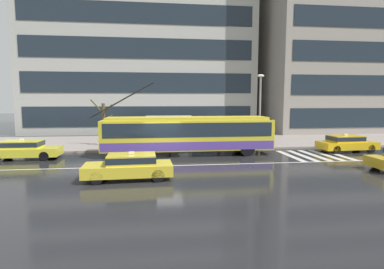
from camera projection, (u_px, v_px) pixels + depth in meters
ground_plane at (163, 162)px, 19.57m from camera, size 160.00×160.00×0.00m
sidewalk_slab at (160, 142)px, 28.53m from camera, size 80.00×10.00×0.14m
crosswalk_stripe_edge_near at (290, 156)px, 21.72m from camera, size 0.44×4.40×0.01m
crosswalk_stripe_inner_a at (302, 155)px, 21.83m from camera, size 0.44×4.40×0.01m
crosswalk_stripe_center at (314, 155)px, 21.94m from camera, size 0.44×4.40×0.01m
crosswalk_stripe_inner_b at (326, 155)px, 22.05m from camera, size 0.44×4.40×0.01m
crosswalk_stripe_edge_far at (337, 155)px, 22.16m from camera, size 0.44×4.40×0.01m
lane_centre_line at (163, 166)px, 18.38m from camera, size 72.00×0.14×0.01m
trolleybus at (188, 134)px, 22.10m from camera, size 12.89×2.57×5.20m
taxi_oncoming_near at (130, 165)px, 15.23m from camera, size 4.42×1.92×1.39m
taxi_queued_behind_bus at (24, 149)px, 20.43m from camera, size 4.53×1.81×1.39m
taxi_ahead_of_bus at (346, 143)px, 23.41m from camera, size 4.38×1.93×1.39m
bus_shelter at (169, 123)px, 25.81m from camera, size 3.85×1.60×2.49m
pedestrian_at_shelter at (170, 126)px, 26.23m from camera, size 1.33×1.33×1.97m
pedestrian_approaching_curb at (122, 128)px, 25.01m from camera, size 1.16×1.16×1.91m
pedestrian_walking_past at (220, 125)px, 26.69m from camera, size 1.33×1.33×1.99m
street_lamp at (260, 103)px, 25.18m from camera, size 0.60×0.32×5.92m
street_tree_bare at (104, 122)px, 25.68m from camera, size 2.00×1.38×3.90m
office_tower_corner_left at (142, 26)px, 40.04m from camera, size 27.82×13.07×27.29m
office_tower_corner_right at (356, 33)px, 40.95m from camera, size 26.55×15.50×25.87m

